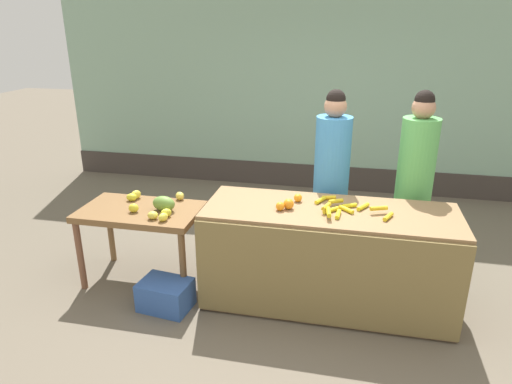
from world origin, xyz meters
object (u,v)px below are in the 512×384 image
Objects in this scene: vendor_woman_green_shirt at (414,187)px; produce_sack at (243,227)px; vendor_woman_blue_shirt at (331,183)px; produce_crate at (166,295)px.

vendor_woman_green_shirt is 3.10× the size of produce_sack.
vendor_woman_green_shirt is (0.78, 0.05, 0.01)m from vendor_woman_blue_shirt.
vendor_woman_green_shirt reaches higher than produce_sack.
produce_sack is at bearing 70.11° from produce_crate.
produce_sack is at bearing 177.44° from vendor_woman_green_shirt.
vendor_woman_green_shirt is at bearing 3.33° from vendor_woman_blue_shirt.
vendor_woman_blue_shirt is 1.88m from produce_crate.
vendor_woman_blue_shirt is 1.11m from produce_sack.
vendor_woman_green_shirt is at bearing 27.35° from produce_crate.
vendor_woman_green_shirt is 2.51m from produce_crate.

